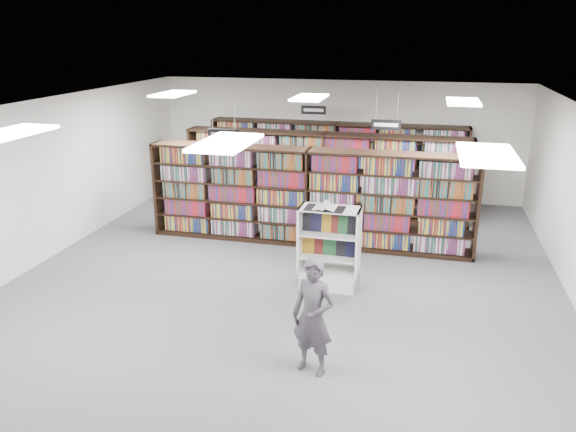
% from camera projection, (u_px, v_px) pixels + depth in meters
% --- Properties ---
extents(floor, '(12.00, 12.00, 0.00)m').
position_uv_depth(floor, '(286.00, 280.00, 10.52)').
color(floor, '#4D4E52').
rests_on(floor, ground).
extents(ceiling, '(10.00, 12.00, 0.10)m').
position_uv_depth(ceiling, '(286.00, 108.00, 9.52)').
color(ceiling, silver).
rests_on(ceiling, wall_back).
extents(wall_back, '(10.00, 0.10, 3.20)m').
position_uv_depth(wall_back, '(338.00, 139.00, 15.56)').
color(wall_back, white).
rests_on(wall_back, ground).
extents(wall_front, '(10.00, 0.10, 3.20)m').
position_uv_depth(wall_front, '(106.00, 404.00, 4.49)').
color(wall_front, white).
rests_on(wall_front, ground).
extents(wall_left, '(0.10, 12.00, 3.20)m').
position_uv_depth(wall_left, '(42.00, 181.00, 11.15)').
color(wall_left, white).
rests_on(wall_left, ground).
extents(bookshelf_row_near, '(7.00, 0.60, 2.10)m').
position_uv_depth(bookshelf_row_near, '(308.00, 197.00, 12.04)').
color(bookshelf_row_near, black).
rests_on(bookshelf_row_near, floor).
extents(bookshelf_row_mid, '(7.00, 0.60, 2.10)m').
position_uv_depth(bookshelf_row_mid, '(325.00, 175.00, 13.89)').
color(bookshelf_row_mid, black).
rests_on(bookshelf_row_mid, floor).
extents(bookshelf_row_far, '(7.00, 0.60, 2.10)m').
position_uv_depth(bookshelf_row_far, '(336.00, 161.00, 15.46)').
color(bookshelf_row_far, black).
rests_on(bookshelf_row_far, floor).
extents(aisle_sign_left, '(0.65, 0.02, 0.80)m').
position_uv_depth(aisle_sign_left, '(224.00, 134.00, 10.99)').
color(aisle_sign_left, '#B2B2B7').
rests_on(aisle_sign_left, ceiling).
extents(aisle_sign_right, '(0.65, 0.02, 0.80)m').
position_uv_depth(aisle_sign_right, '(386.00, 124.00, 12.16)').
color(aisle_sign_right, '#B2B2B7').
rests_on(aisle_sign_right, ceiling).
extents(aisle_sign_center, '(0.65, 0.02, 0.80)m').
position_uv_depth(aisle_sign_center, '(314.00, 109.00, 14.46)').
color(aisle_sign_center, '#B2B2B7').
rests_on(aisle_sign_center, ceiling).
extents(troffer_front_left, '(0.60, 1.20, 0.04)m').
position_uv_depth(troffer_front_left, '(12.00, 133.00, 7.44)').
color(troffer_front_left, white).
rests_on(troffer_front_left, ceiling).
extents(troffer_front_center, '(0.60, 1.20, 0.04)m').
position_uv_depth(troffer_front_center, '(226.00, 143.00, 6.77)').
color(troffer_front_center, white).
rests_on(troffer_front_center, ceiling).
extents(troffer_front_right, '(0.60, 1.20, 0.04)m').
position_uv_depth(troffer_front_right, '(487.00, 155.00, 6.09)').
color(troffer_front_right, white).
rests_on(troffer_front_right, ceiling).
extents(troffer_back_left, '(0.60, 1.20, 0.04)m').
position_uv_depth(troffer_back_left, '(173.00, 94.00, 12.06)').
color(troffer_back_left, white).
rests_on(troffer_back_left, ceiling).
extents(troffer_back_center, '(0.60, 1.20, 0.04)m').
position_uv_depth(troffer_back_center, '(309.00, 98.00, 11.38)').
color(troffer_back_center, white).
rests_on(troffer_back_center, ceiling).
extents(troffer_back_right, '(0.60, 1.20, 0.04)m').
position_uv_depth(troffer_back_right, '(463.00, 102.00, 10.71)').
color(troffer_back_right, white).
rests_on(troffer_back_right, ceiling).
extents(endcap_display, '(1.09, 0.56, 1.51)m').
position_uv_depth(endcap_display, '(329.00, 260.00, 10.13)').
color(endcap_display, silver).
rests_on(endcap_display, floor).
extents(open_book, '(0.70, 0.42, 0.13)m').
position_uv_depth(open_book, '(325.00, 207.00, 9.73)').
color(open_book, black).
rests_on(open_book, endcap_display).
extents(shopper, '(0.69, 0.56, 1.65)m').
position_uv_depth(shopper, '(313.00, 317.00, 7.46)').
color(shopper, '#49444E').
rests_on(shopper, floor).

